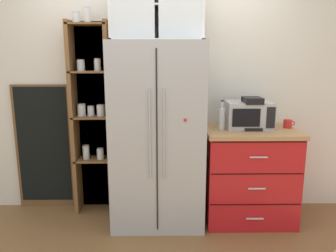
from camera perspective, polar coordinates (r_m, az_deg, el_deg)
The scene contains 11 objects.
ground_plane at distance 3.48m, azimuth -1.71°, elevation -15.86°, with size 10.52×10.52×0.00m, color brown.
wall_back_cream at distance 3.49m, azimuth -1.73°, elevation 6.24°, with size 4.84×0.10×2.55m, color silver.
refrigerator at distance 3.18m, azimuth -1.80°, elevation -1.55°, with size 0.87×0.69×1.76m.
pantry_shelf_column at distance 3.50m, azimuth -12.92°, elevation 1.88°, with size 0.44×0.27×2.09m.
counter_cabinet at distance 3.43m, azimuth 13.70°, elevation -8.08°, with size 0.89×0.65×0.93m.
microwave at distance 3.32m, azimuth 13.75°, elevation 1.91°, with size 0.44×0.33×0.26m.
coffee_maker at distance 3.28m, azimuth 14.20°, elevation 2.21°, with size 0.17×0.20×0.31m.
mug_red at distance 3.44m, azimuth 20.03°, elevation 0.38°, with size 0.11×0.08×0.08m.
bottle_clear at distance 3.20m, azimuth 9.30°, elevation 1.63°, with size 0.06×0.06×0.28m.
upper_cabinet at distance 3.17m, azimuth -1.93°, elevation 19.94°, with size 0.83×0.32×0.61m.
chalkboard_menu at distance 3.76m, azimuth -20.65°, elevation -3.44°, with size 0.60×0.04×1.34m.
Camera 1 is at (0.06, -3.08, 1.62)m, focal length 35.18 mm.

